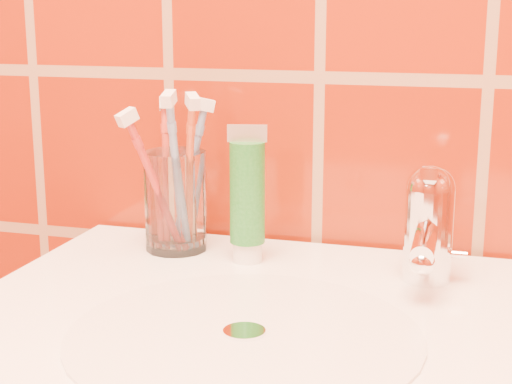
% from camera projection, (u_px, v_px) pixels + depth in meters
% --- Properties ---
extents(glass_tumbler, '(0.09, 0.09, 0.11)m').
position_uv_depth(glass_tumbler, '(176.00, 201.00, 0.88)').
color(glass_tumbler, white).
rests_on(glass_tumbler, pedestal_sink).
extents(toothpaste_tube, '(0.04, 0.04, 0.15)m').
position_uv_depth(toothpaste_tube, '(247.00, 199.00, 0.84)').
color(toothpaste_tube, white).
rests_on(toothpaste_tube, pedestal_sink).
extents(faucet, '(0.05, 0.11, 0.12)m').
position_uv_depth(faucet, '(429.00, 221.00, 0.77)').
color(faucet, white).
rests_on(faucet, pedestal_sink).
extents(toothbrush_0, '(0.09, 0.12, 0.19)m').
position_uv_depth(toothbrush_0, '(166.00, 174.00, 0.90)').
color(toothbrush_0, '#AF3425').
rests_on(toothbrush_0, glass_tumbler).
extents(toothbrush_1, '(0.09, 0.08, 0.18)m').
position_uv_depth(toothbrush_1, '(190.00, 174.00, 0.89)').
color(toothbrush_1, '#6A87BC').
rests_on(toothbrush_1, glass_tumbler).
extents(toothbrush_2, '(0.12, 0.15, 0.19)m').
position_uv_depth(toothbrush_2, '(156.00, 185.00, 0.85)').
color(toothbrush_2, '#A42723').
rests_on(toothbrush_2, glass_tumbler).
extents(toothbrush_3, '(0.04, 0.12, 0.20)m').
position_uv_depth(toothbrush_3, '(177.00, 175.00, 0.85)').
color(toothbrush_3, '#7294CB').
rests_on(toothbrush_3, glass_tumbler).
extents(toothbrush_4, '(0.11, 0.12, 0.20)m').
position_uv_depth(toothbrush_4, '(189.00, 176.00, 0.85)').
color(toothbrush_4, '#C74E23').
rests_on(toothbrush_4, glass_tumbler).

